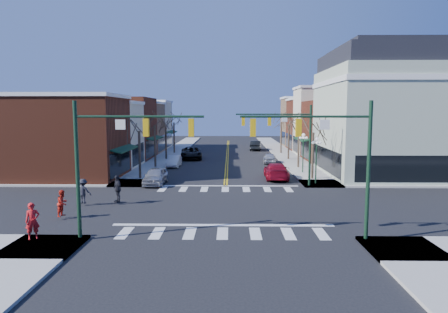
{
  "coord_description": "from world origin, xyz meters",
  "views": [
    {
      "loc": [
        0.4,
        -27.43,
        6.67
      ],
      "look_at": [
        -0.12,
        6.5,
        2.8
      ],
      "focal_mm": 32.0,
      "sensor_mm": 36.0,
      "label": 1
    }
  ],
  "objects_px": {
    "victorian_corner": "(385,111)",
    "car_left_mid": "(174,161)",
    "car_left_near": "(156,176)",
    "car_right_far": "(256,145)",
    "lamppost_midblock": "(303,146)",
    "lamppost_corner": "(316,152)",
    "car_left_far": "(191,153)",
    "car_right_mid": "(269,158)",
    "car_right_near": "(276,171)",
    "pedestrian_dark_a": "(117,189)",
    "pedestrian_red_a": "(33,221)",
    "pedestrian_red_b": "(63,203)",
    "pedestrian_dark_b": "(83,191)"
  },
  "relations": [
    {
      "from": "pedestrian_dark_a",
      "to": "car_left_far",
      "type": "bearing_deg",
      "value": 137.09
    },
    {
      "from": "lamppost_corner",
      "to": "car_left_near",
      "type": "height_order",
      "value": "lamppost_corner"
    },
    {
      "from": "lamppost_corner",
      "to": "car_left_far",
      "type": "relative_size",
      "value": 0.71
    },
    {
      "from": "car_left_far",
      "to": "car_right_far",
      "type": "xyz_separation_m",
      "value": [
        9.82,
        12.8,
        -0.04
      ]
    },
    {
      "from": "car_left_near",
      "to": "pedestrian_red_a",
      "type": "relative_size",
      "value": 2.38
    },
    {
      "from": "car_right_far",
      "to": "pedestrian_dark_a",
      "type": "distance_m",
      "value": 41.99
    },
    {
      "from": "lamppost_midblock",
      "to": "car_right_mid",
      "type": "height_order",
      "value": "lamppost_midblock"
    },
    {
      "from": "lamppost_corner",
      "to": "car_left_mid",
      "type": "xyz_separation_m",
      "value": [
        -14.55,
        11.61,
        -2.29
      ]
    },
    {
      "from": "car_left_near",
      "to": "pedestrian_red_b",
      "type": "relative_size",
      "value": 2.68
    },
    {
      "from": "lamppost_corner",
      "to": "pedestrian_red_b",
      "type": "xyz_separation_m",
      "value": [
        -18.2,
        -11.81,
        -1.98
      ]
    },
    {
      "from": "car_right_mid",
      "to": "lamppost_corner",
      "type": "bearing_deg",
      "value": 102.92
    },
    {
      "from": "car_right_near",
      "to": "pedestrian_red_b",
      "type": "xyz_separation_m",
      "value": [
        -14.96,
        -14.88,
        0.19
      ]
    },
    {
      "from": "lamppost_corner",
      "to": "car_right_far",
      "type": "height_order",
      "value": "lamppost_corner"
    },
    {
      "from": "car_right_mid",
      "to": "pedestrian_red_a",
      "type": "distance_m",
      "value": 34.6
    },
    {
      "from": "car_left_near",
      "to": "car_left_far",
      "type": "relative_size",
      "value": 0.73
    },
    {
      "from": "pedestrian_dark_b",
      "to": "car_left_mid",
      "type": "bearing_deg",
      "value": -92.81
    },
    {
      "from": "lamppost_corner",
      "to": "car_left_far",
      "type": "height_order",
      "value": "lamppost_corner"
    },
    {
      "from": "car_right_near",
      "to": "car_right_mid",
      "type": "bearing_deg",
      "value": -91.24
    },
    {
      "from": "car_right_near",
      "to": "pedestrian_dark_b",
      "type": "relative_size",
      "value": 3.1
    },
    {
      "from": "pedestrian_red_a",
      "to": "car_left_mid",
      "type": "bearing_deg",
      "value": 50.75
    },
    {
      "from": "car_left_near",
      "to": "pedestrian_red_b",
      "type": "bearing_deg",
      "value": -106.01
    },
    {
      "from": "car_left_mid",
      "to": "car_right_far",
      "type": "relative_size",
      "value": 0.83
    },
    {
      "from": "pedestrian_red_b",
      "to": "pedestrian_dark_b",
      "type": "xyz_separation_m",
      "value": [
        0.0,
        3.49,
        0.05
      ]
    },
    {
      "from": "lamppost_midblock",
      "to": "pedestrian_red_b",
      "type": "distance_m",
      "value": 25.89
    },
    {
      "from": "car_left_near",
      "to": "car_right_far",
      "type": "relative_size",
      "value": 0.91
    },
    {
      "from": "lamppost_midblock",
      "to": "victorian_corner",
      "type": "bearing_deg",
      "value": -3.45
    },
    {
      "from": "pedestrian_red_a",
      "to": "pedestrian_red_b",
      "type": "relative_size",
      "value": 1.13
    },
    {
      "from": "lamppost_corner",
      "to": "car_right_mid",
      "type": "relative_size",
      "value": 1.09
    },
    {
      "from": "pedestrian_red_a",
      "to": "pedestrian_dark_a",
      "type": "relative_size",
      "value": 0.95
    },
    {
      "from": "car_left_near",
      "to": "car_left_mid",
      "type": "xyz_separation_m",
      "value": [
        0.05,
        11.67,
        -0.09
      ]
    },
    {
      "from": "lamppost_corner",
      "to": "car_left_mid",
      "type": "relative_size",
      "value": 1.06
    },
    {
      "from": "victorian_corner",
      "to": "car_right_near",
      "type": "distance_m",
      "value": 13.28
    },
    {
      "from": "victorian_corner",
      "to": "lamppost_midblock",
      "type": "relative_size",
      "value": 3.29
    },
    {
      "from": "pedestrian_red_a",
      "to": "pedestrian_red_b",
      "type": "xyz_separation_m",
      "value": [
        -0.31,
        4.41,
        -0.1
      ]
    },
    {
      "from": "car_right_near",
      "to": "car_right_mid",
      "type": "distance_m",
      "value": 11.82
    },
    {
      "from": "car_left_mid",
      "to": "pedestrian_red_a",
      "type": "height_order",
      "value": "pedestrian_red_a"
    },
    {
      "from": "victorian_corner",
      "to": "car_right_mid",
      "type": "distance_m",
      "value": 15.38
    },
    {
      "from": "lamppost_midblock",
      "to": "car_right_far",
      "type": "xyz_separation_m",
      "value": [
        -3.4,
        25.68,
        -2.16
      ]
    },
    {
      "from": "car_left_mid",
      "to": "pedestrian_red_b",
      "type": "height_order",
      "value": "pedestrian_red_b"
    },
    {
      "from": "car_left_near",
      "to": "car_left_far",
      "type": "distance_m",
      "value": 19.5
    },
    {
      "from": "car_left_far",
      "to": "car_right_near",
      "type": "bearing_deg",
      "value": -64.32
    },
    {
      "from": "car_right_near",
      "to": "car_left_far",
      "type": "bearing_deg",
      "value": -57.35
    },
    {
      "from": "car_right_mid",
      "to": "pedestrian_dark_a",
      "type": "distance_m",
      "value": 26.31
    },
    {
      "from": "car_right_mid",
      "to": "car_right_far",
      "type": "height_order",
      "value": "car_right_far"
    },
    {
      "from": "car_right_far",
      "to": "pedestrian_dark_a",
      "type": "bearing_deg",
      "value": 79.65
    },
    {
      "from": "victorian_corner",
      "to": "car_left_mid",
      "type": "height_order",
      "value": "victorian_corner"
    },
    {
      "from": "car_right_far",
      "to": "car_left_far",
      "type": "bearing_deg",
      "value": 59.47
    },
    {
      "from": "car_left_near",
      "to": "car_left_mid",
      "type": "bearing_deg",
      "value": 90.81
    },
    {
      "from": "pedestrian_dark_a",
      "to": "lamppost_corner",
      "type": "bearing_deg",
      "value": 79.12
    },
    {
      "from": "pedestrian_red_a",
      "to": "pedestrian_dark_b",
      "type": "height_order",
      "value": "pedestrian_red_a"
    }
  ]
}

